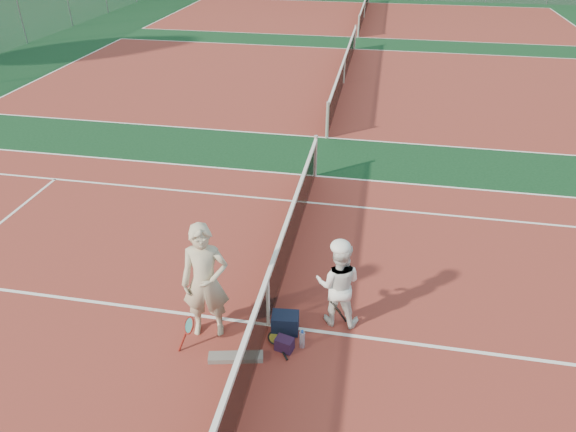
{
  "coord_description": "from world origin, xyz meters",
  "views": [
    {
      "loc": [
        1.46,
        -6.1,
        5.93
      ],
      "look_at": [
        0.0,
        1.75,
        1.05
      ],
      "focal_mm": 32.0,
      "sensor_mm": 36.0,
      "label": 1
    }
  ],
  "objects_px": {
    "racket_black_held": "(335,315)",
    "player_a": "(205,282)",
    "sports_bag_navy": "(285,323)",
    "racket_spare": "(275,339)",
    "water_bottle": "(302,340)",
    "player_b": "(338,284)",
    "net_main": "(268,301)",
    "sports_bag_purple": "(284,344)",
    "racket_red": "(190,333)"
  },
  "relations": [
    {
      "from": "player_a",
      "to": "sports_bag_navy",
      "type": "height_order",
      "value": "player_a"
    },
    {
      "from": "player_b",
      "to": "sports_bag_navy",
      "type": "bearing_deg",
      "value": 28.08
    },
    {
      "from": "racket_red",
      "to": "sports_bag_navy",
      "type": "height_order",
      "value": "racket_red"
    },
    {
      "from": "player_a",
      "to": "player_b",
      "type": "height_order",
      "value": "player_a"
    },
    {
      "from": "sports_bag_purple",
      "to": "player_b",
      "type": "bearing_deg",
      "value": 48.19
    },
    {
      "from": "racket_black_held",
      "to": "water_bottle",
      "type": "height_order",
      "value": "racket_black_held"
    },
    {
      "from": "player_a",
      "to": "sports_bag_navy",
      "type": "bearing_deg",
      "value": -1.83
    },
    {
      "from": "player_a",
      "to": "racket_black_held",
      "type": "xyz_separation_m",
      "value": [
        1.98,
        0.45,
        -0.73
      ]
    },
    {
      "from": "net_main",
      "to": "racket_spare",
      "type": "distance_m",
      "value": 0.6
    },
    {
      "from": "sports_bag_purple",
      "to": "racket_spare",
      "type": "bearing_deg",
      "value": 136.88
    },
    {
      "from": "net_main",
      "to": "player_b",
      "type": "xyz_separation_m",
      "value": [
        1.08,
        0.32,
        0.25
      ]
    },
    {
      "from": "player_a",
      "to": "sports_bag_navy",
      "type": "relative_size",
      "value": 4.66
    },
    {
      "from": "player_b",
      "to": "racket_spare",
      "type": "bearing_deg",
      "value": 36.47
    },
    {
      "from": "racket_spare",
      "to": "sports_bag_navy",
      "type": "distance_m",
      "value": 0.3
    },
    {
      "from": "player_a",
      "to": "sports_bag_navy",
      "type": "xyz_separation_m",
      "value": [
        1.2,
        0.21,
        -0.83
      ]
    },
    {
      "from": "player_b",
      "to": "racket_red",
      "type": "distance_m",
      "value": 2.43
    },
    {
      "from": "net_main",
      "to": "player_b",
      "type": "bearing_deg",
      "value": 16.71
    },
    {
      "from": "racket_spare",
      "to": "sports_bag_navy",
      "type": "bearing_deg",
      "value": -59.16
    },
    {
      "from": "net_main",
      "to": "player_a",
      "type": "relative_size",
      "value": 5.49
    },
    {
      "from": "player_a",
      "to": "racket_red",
      "type": "bearing_deg",
      "value": -128.04
    },
    {
      "from": "sports_bag_purple",
      "to": "player_a",
      "type": "bearing_deg",
      "value": 171.44
    },
    {
      "from": "sports_bag_navy",
      "to": "water_bottle",
      "type": "distance_m",
      "value": 0.44
    },
    {
      "from": "racket_red",
      "to": "sports_bag_purple",
      "type": "xyz_separation_m",
      "value": [
        1.45,
        0.19,
        -0.16
      ]
    },
    {
      "from": "net_main",
      "to": "sports_bag_purple",
      "type": "height_order",
      "value": "net_main"
    },
    {
      "from": "racket_red",
      "to": "sports_bag_purple",
      "type": "height_order",
      "value": "racket_red"
    },
    {
      "from": "sports_bag_navy",
      "to": "water_bottle",
      "type": "bearing_deg",
      "value": -42.53
    },
    {
      "from": "racket_spare",
      "to": "player_b",
      "type": "bearing_deg",
      "value": -88.36
    },
    {
      "from": "player_b",
      "to": "racket_black_held",
      "type": "xyz_separation_m",
      "value": [
        -0.01,
        -0.17,
        -0.49
      ]
    },
    {
      "from": "racket_red",
      "to": "water_bottle",
      "type": "height_order",
      "value": "racket_red"
    },
    {
      "from": "player_b",
      "to": "racket_spare",
      "type": "distance_m",
      "value": 1.32
    },
    {
      "from": "net_main",
      "to": "water_bottle",
      "type": "height_order",
      "value": "net_main"
    },
    {
      "from": "net_main",
      "to": "sports_bag_purple",
      "type": "relative_size",
      "value": 40.31
    },
    {
      "from": "sports_bag_navy",
      "to": "water_bottle",
      "type": "relative_size",
      "value": 1.43
    },
    {
      "from": "racket_spare",
      "to": "water_bottle",
      "type": "bearing_deg",
      "value": -131.54
    },
    {
      "from": "racket_black_held",
      "to": "sports_bag_purple",
      "type": "height_order",
      "value": "racket_black_held"
    },
    {
      "from": "player_a",
      "to": "player_b",
      "type": "distance_m",
      "value": 2.09
    },
    {
      "from": "racket_spare",
      "to": "water_bottle",
      "type": "distance_m",
      "value": 0.46
    },
    {
      "from": "racket_black_held",
      "to": "player_a",
      "type": "bearing_deg",
      "value": -29.33
    },
    {
      "from": "racket_black_held",
      "to": "racket_spare",
      "type": "xyz_separation_m",
      "value": [
        -0.89,
        -0.47,
        -0.23
      ]
    },
    {
      "from": "racket_black_held",
      "to": "sports_bag_purple",
      "type": "bearing_deg",
      "value": -0.28
    },
    {
      "from": "player_a",
      "to": "racket_spare",
      "type": "distance_m",
      "value": 1.45
    },
    {
      "from": "player_a",
      "to": "player_b",
      "type": "relative_size",
      "value": 1.31
    },
    {
      "from": "sports_bag_navy",
      "to": "sports_bag_purple",
      "type": "height_order",
      "value": "sports_bag_navy"
    },
    {
      "from": "net_main",
      "to": "racket_black_held",
      "type": "height_order",
      "value": "net_main"
    },
    {
      "from": "sports_bag_navy",
      "to": "net_main",
      "type": "bearing_deg",
      "value": 165.27
    },
    {
      "from": "net_main",
      "to": "sports_bag_navy",
      "type": "xyz_separation_m",
      "value": [
        0.3,
        -0.08,
        -0.34
      ]
    },
    {
      "from": "net_main",
      "to": "racket_red",
      "type": "xyz_separation_m",
      "value": [
        -1.09,
        -0.67,
        -0.24
      ]
    },
    {
      "from": "sports_bag_purple",
      "to": "water_bottle",
      "type": "height_order",
      "value": "water_bottle"
    },
    {
      "from": "net_main",
      "to": "player_a",
      "type": "xyz_separation_m",
      "value": [
        -0.9,
        -0.29,
        0.49
      ]
    },
    {
      "from": "net_main",
      "to": "sports_bag_purple",
      "type": "xyz_separation_m",
      "value": [
        0.36,
        -0.48,
        -0.4
      ]
    }
  ]
}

